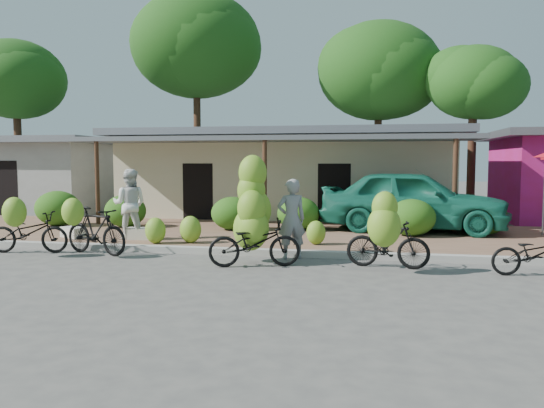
{
  "coord_description": "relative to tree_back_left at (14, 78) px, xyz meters",
  "views": [
    {
      "loc": [
        3.25,
        -9.88,
        2.18
      ],
      "look_at": [
        1.0,
        2.02,
        1.2
      ],
      "focal_mm": 35.0,
      "sensor_mm": 36.0,
      "label": 1
    }
  ],
  "objects": [
    {
      "name": "hedge_4",
      "position": [
        18.03,
        -8.0,
        -5.52
      ],
      "size": [
        1.31,
        1.18,
        1.02
      ],
      "primitive_type": "ellipsoid",
      "color": "#275313",
      "rests_on": "sidewalk"
    },
    {
      "name": "tree_center_right",
      "position": [
        17.0,
        3.5,
        0.44
      ],
      "size": [
        5.92,
        5.85,
        8.83
      ],
      "color": "#452E1B",
      "rests_on": "ground"
    },
    {
      "name": "loose_banana_a",
      "position": [
        11.62,
        -10.6,
        -5.7
      ],
      "size": [
        0.53,
        0.45,
        0.66
      ],
      "primitive_type": "ellipsoid",
      "color": "#79AF2B",
      "rests_on": "sidewalk"
    },
    {
      "name": "teal_van",
      "position": [
        18.14,
        -6.91,
        -5.12
      ],
      "size": [
        5.56,
        2.7,
        1.83
      ],
      "primitive_type": "imported",
      "rotation": [
        0.0,
        0.0,
        1.47
      ],
      "color": "#176A52",
      "rests_on": "sidewalk"
    },
    {
      "name": "hedge_1",
      "position": [
        9.35,
        -7.62,
        -5.52
      ],
      "size": [
        1.31,
        1.18,
        1.02
      ],
      "primitive_type": "ellipsoid",
      "color": "#275313",
      "rests_on": "sidewalk"
    },
    {
      "name": "bystander",
      "position": [
        10.65,
        -9.99,
        -5.1
      ],
      "size": [
        1.0,
        0.84,
        1.86
      ],
      "primitive_type": "imported",
      "rotation": [
        0.0,
        0.0,
        3.3
      ],
      "color": "silver",
      "rests_on": "sidewalk"
    },
    {
      "name": "loose_banana_c",
      "position": [
        15.6,
        -10.03,
        -5.73
      ],
      "size": [
        0.48,
        0.41,
        0.6
      ],
      "primitive_type": "ellipsoid",
      "color": "#79AF2B",
      "rests_on": "sidewalk"
    },
    {
      "name": "tree_back_left",
      "position": [
        0.0,
        0.0,
        0.0
      ],
      "size": [
        4.82,
        4.67,
        7.94
      ],
      "color": "#452E1B",
      "rests_on": "ground"
    },
    {
      "name": "tree_near_right",
      "position": [
        21.0,
        1.5,
        -0.5
      ],
      "size": [
        4.14,
        3.94,
        7.2
      ],
      "color": "#452E1B",
      "rests_on": "ground"
    },
    {
      "name": "shop_grey",
      "position": [
        2.69,
        -2.12,
        -4.53
      ],
      "size": [
        7.0,
        6.0,
        3.15
      ],
      "color": "#9B9C97",
      "rests_on": "ground"
    },
    {
      "name": "bike_right",
      "position": [
        17.24,
        -12.24,
        -5.46
      ],
      "size": [
        1.74,
        1.27,
        1.61
      ],
      "rotation": [
        0.0,
        0.0,
        1.43
      ],
      "color": "black",
      "rests_on": "ground"
    },
    {
      "name": "hedge_5",
      "position": [
        20.05,
        -7.41,
        -5.55
      ],
      "size": [
        1.24,
        1.12,
        0.97
      ],
      "primitive_type": "ellipsoid",
      "color": "#275313",
      "rests_on": "sidewalk"
    },
    {
      "name": "loose_banana_b",
      "position": [
        12.45,
        -10.35,
        -5.69
      ],
      "size": [
        0.55,
        0.47,
        0.69
      ],
      "primitive_type": "ellipsoid",
      "color": "#79AF2B",
      "rests_on": "sidewalk"
    },
    {
      "name": "bike_left",
      "position": [
        10.59,
        -11.76,
        -5.54
      ],
      "size": [
        1.93,
        1.37,
        1.37
      ],
      "rotation": [
        0.0,
        0.0,
        1.26
      ],
      "color": "black",
      "rests_on": "ground"
    },
    {
      "name": "curb",
      "position": [
        13.69,
        -11.11,
        -6.08
      ],
      "size": [
        60.0,
        0.25,
        0.15
      ],
      "primitive_type": "cube",
      "color": "#A8A399",
      "rests_on": "ground"
    },
    {
      "name": "bike_far_right",
      "position": [
        20.01,
        -12.3,
        -5.72
      ],
      "size": [
        1.67,
        0.71,
        0.85
      ],
      "rotation": [
        0.0,
        0.0,
        1.66
      ],
      "color": "black",
      "rests_on": "ground"
    },
    {
      "name": "sidewalk",
      "position": [
        13.69,
        -8.11,
        -6.09
      ],
      "size": [
        60.0,
        6.0,
        0.12
      ],
      "primitive_type": "cube",
      "color": "#91654E",
      "rests_on": "ground"
    },
    {
      "name": "ground",
      "position": [
        13.69,
        -13.11,
        -6.15
      ],
      "size": [
        100.0,
        100.0,
        0.0
      ],
      "primitive_type": "plane",
      "color": "#4D4A47",
      "rests_on": "ground"
    },
    {
      "name": "hedge_0",
      "position": [
        7.08,
        -7.72,
        -5.47
      ],
      "size": [
        1.43,
        1.29,
        1.12
      ],
      "primitive_type": "ellipsoid",
      "color": "#275313",
      "rests_on": "sidewalk"
    },
    {
      "name": "bike_center",
      "position": [
        14.49,
        -12.15,
        -5.27
      ],
      "size": [
        2.0,
        1.43,
        2.32
      ],
      "rotation": [
        0.0,
        0.0,
        1.85
      ],
      "color": "black",
      "rests_on": "ground"
    },
    {
      "name": "bike_far_left",
      "position": [
        8.93,
        -11.85,
        -5.59
      ],
      "size": [
        1.96,
        1.36,
        1.38
      ],
      "rotation": [
        0.0,
        0.0,
        1.75
      ],
      "color": "black",
      "rests_on": "ground"
    },
    {
      "name": "sack_near",
      "position": [
        10.99,
        -9.97,
        -5.88
      ],
      "size": [
        0.89,
        0.48,
        0.3
      ],
      "primitive_type": "cube",
      "rotation": [
        0.0,
        0.0,
        0.1
      ],
      "color": "silver",
      "rests_on": "sidewalk"
    },
    {
      "name": "vendor",
      "position": [
        15.19,
        -11.41,
        -5.26
      ],
      "size": [
        0.77,
        0.67,
        1.79
      ],
      "primitive_type": "imported",
      "rotation": [
        0.0,
        0.0,
        3.58
      ],
      "color": "gray",
      "rests_on": "ground"
    },
    {
      "name": "hedge_2",
      "position": [
        12.84,
        -7.69,
        -5.53
      ],
      "size": [
        1.28,
        1.15,
        1.0
      ],
      "primitive_type": "ellipsoid",
      "color": "#275313",
      "rests_on": "sidewalk"
    },
    {
      "name": "shop_main",
      "position": [
        13.69,
        -2.18,
        -4.43
      ],
      "size": [
        13.0,
        8.5,
        3.35
      ],
      "color": "beige",
      "rests_on": "ground"
    },
    {
      "name": "sack_far",
      "position": [
        9.01,
        -10.02,
        -5.89
      ],
      "size": [
        0.84,
        0.7,
        0.28
      ],
      "primitive_type": "cube",
      "rotation": [
        0.0,
        0.0,
        -0.52
      ],
      "color": "silver",
      "rests_on": "sidewalk"
    },
    {
      "name": "tree_far_center",
      "position": [
        8.0,
        3.0,
        1.9
      ],
      "size": [
        6.54,
        6.53,
        10.56
      ],
      "color": "#452E1B",
      "rests_on": "ground"
    },
    {
      "name": "hedge_3",
      "position": [
        14.78,
        -7.33,
        -5.53
      ],
      "size": [
        1.27,
        1.15,
        0.99
      ],
      "primitive_type": "ellipsoid",
      "color": "#275313",
      "rests_on": "sidewalk"
    }
  ]
}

